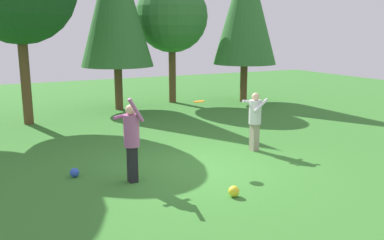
% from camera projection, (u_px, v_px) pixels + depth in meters
% --- Properties ---
extents(ground_plane, '(40.00, 40.00, 0.00)m').
position_uv_depth(ground_plane, '(202.00, 168.00, 10.03)').
color(ground_plane, '#387A2D').
extents(person_thrower, '(0.60, 0.59, 1.90)m').
position_uv_depth(person_thrower, '(132.00, 136.00, 8.87)').
color(person_thrower, black).
rests_on(person_thrower, ground_plane).
extents(person_catcher, '(0.62, 0.58, 1.61)m').
position_uv_depth(person_catcher, '(255.00, 117.00, 11.31)').
color(person_catcher, gray).
rests_on(person_catcher, ground_plane).
extents(frisbee, '(0.34, 0.34, 0.06)m').
position_uv_depth(frisbee, '(199.00, 102.00, 10.00)').
color(frisbee, orange).
extents(ball_yellow, '(0.23, 0.23, 0.23)m').
position_uv_depth(ball_yellow, '(234.00, 191.00, 8.24)').
color(ball_yellow, yellow).
rests_on(ball_yellow, ground_plane).
extents(ball_blue, '(0.21, 0.21, 0.21)m').
position_uv_depth(ball_blue, '(75.00, 173.00, 9.35)').
color(ball_blue, blue).
rests_on(ball_blue, ground_plane).
extents(tree_right, '(3.24, 3.24, 5.54)m').
position_uv_depth(tree_right, '(172.00, 17.00, 18.59)').
color(tree_right, brown).
rests_on(tree_right, ground_plane).
extents(tree_far_right, '(2.90, 2.90, 6.92)m').
position_uv_depth(tree_far_right, '(246.00, 7.00, 18.67)').
color(tree_far_right, brown).
rests_on(tree_far_right, ground_plane).
extents(tree_center, '(2.98, 2.98, 7.12)m').
position_uv_depth(tree_center, '(115.00, 1.00, 16.71)').
color(tree_center, brown).
rests_on(tree_center, ground_plane).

